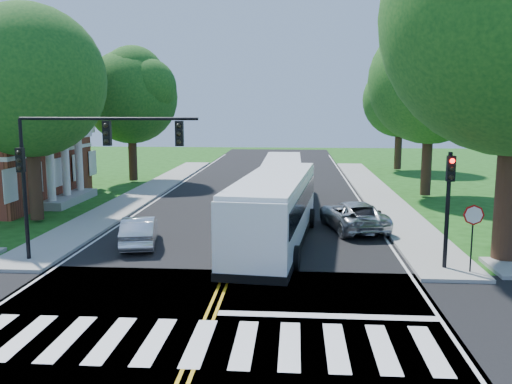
# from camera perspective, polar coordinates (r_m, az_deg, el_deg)

# --- Properties ---
(ground) EXTENTS (140.00, 140.00, 0.00)m
(ground) POSITION_cam_1_polar(r_m,az_deg,el_deg) (15.44, -5.65, -14.75)
(ground) COLOR #174110
(ground) RESTS_ON ground
(road) EXTENTS (14.00, 96.00, 0.01)m
(road) POSITION_cam_1_polar(r_m,az_deg,el_deg) (32.61, -0.25, -2.00)
(road) COLOR black
(road) RESTS_ON ground
(cross_road) EXTENTS (60.00, 12.00, 0.01)m
(cross_road) POSITION_cam_1_polar(r_m,az_deg,el_deg) (15.43, -5.65, -14.73)
(cross_road) COLOR black
(cross_road) RESTS_ON ground
(center_line) EXTENTS (0.36, 70.00, 0.01)m
(center_line) POSITION_cam_1_polar(r_m,az_deg,el_deg) (36.53, 0.23, -0.80)
(center_line) COLOR gold
(center_line) RESTS_ON road
(edge_line_w) EXTENTS (0.12, 70.00, 0.01)m
(edge_line_w) POSITION_cam_1_polar(r_m,az_deg,el_deg) (37.61, -10.16, -0.66)
(edge_line_w) COLOR silver
(edge_line_w) RESTS_ON road
(edge_line_e) EXTENTS (0.12, 70.00, 0.01)m
(edge_line_e) POSITION_cam_1_polar(r_m,az_deg,el_deg) (36.70, 10.89, -0.92)
(edge_line_e) COLOR silver
(edge_line_e) RESTS_ON road
(crosswalk) EXTENTS (12.60, 3.00, 0.01)m
(crosswalk) POSITION_cam_1_polar(r_m,az_deg,el_deg) (14.98, -5.99, -15.45)
(crosswalk) COLOR silver
(crosswalk) RESTS_ON road
(stop_bar) EXTENTS (6.60, 0.40, 0.01)m
(stop_bar) POSITION_cam_1_polar(r_m,az_deg,el_deg) (16.73, 7.53, -12.80)
(stop_bar) COLOR silver
(stop_bar) RESTS_ON road
(sidewalk_nw) EXTENTS (2.60, 40.00, 0.15)m
(sidewalk_nw) POSITION_cam_1_polar(r_m,az_deg,el_deg) (40.85, -11.16, 0.15)
(sidewalk_nw) COLOR gray
(sidewalk_nw) RESTS_ON ground
(sidewalk_ne) EXTENTS (2.60, 40.00, 0.15)m
(sidewalk_ne) POSITION_cam_1_polar(r_m,az_deg,el_deg) (39.82, 12.54, -0.12)
(sidewalk_ne) COLOR gray
(sidewalk_ne) RESTS_ON ground
(tree_west_near) EXTENTS (8.00, 8.00, 11.40)m
(tree_west_near) POSITION_cam_1_polar(r_m,az_deg,el_deg) (31.26, -22.81, 10.70)
(tree_west_near) COLOR #361D15
(tree_west_near) RESTS_ON ground
(tree_west_far) EXTENTS (7.60, 7.60, 10.67)m
(tree_west_far) POSITION_cam_1_polar(r_m,az_deg,el_deg) (45.95, -13.05, 9.71)
(tree_west_far) COLOR #361D15
(tree_west_far) RESTS_ON ground
(tree_east_mid) EXTENTS (8.40, 8.40, 11.93)m
(tree_east_mid) POSITION_cam_1_polar(r_m,az_deg,el_deg) (39.01, 17.89, 10.96)
(tree_east_mid) COLOR #361D15
(tree_east_mid) RESTS_ON ground
(tree_east_far) EXTENTS (7.20, 7.20, 10.34)m
(tree_east_far) POSITION_cam_1_polar(r_m,az_deg,el_deg) (54.84, 14.93, 9.34)
(tree_east_far) COLOR #361D15
(tree_east_far) RESTS_ON ground
(signal_nw) EXTENTS (7.15, 0.46, 5.66)m
(signal_nw) POSITION_cam_1_polar(r_m,az_deg,el_deg) (22.07, -18.08, 3.79)
(signal_nw) COLOR black
(signal_nw) RESTS_ON ground
(signal_ne) EXTENTS (0.30, 0.46, 4.40)m
(signal_ne) POSITION_cam_1_polar(r_m,az_deg,el_deg) (21.38, 19.62, -0.26)
(signal_ne) COLOR black
(signal_ne) RESTS_ON ground
(stop_sign) EXTENTS (0.76, 0.08, 2.53)m
(stop_sign) POSITION_cam_1_polar(r_m,az_deg,el_deg) (21.34, 21.89, -2.96)
(stop_sign) COLOR black
(stop_sign) RESTS_ON ground
(bus_lead) EXTENTS (3.90, 12.43, 3.16)m
(bus_lead) POSITION_cam_1_polar(r_m,az_deg,el_deg) (24.25, 1.96, -1.79)
(bus_lead) COLOR silver
(bus_lead) RESTS_ON road
(bus_follow) EXTENTS (2.74, 11.12, 2.87)m
(bus_follow) POSITION_cam_1_polar(r_m,az_deg,el_deg) (35.31, 2.80, 1.33)
(bus_follow) COLOR silver
(bus_follow) RESTS_ON road
(hatchback) EXTENTS (2.24, 4.29, 1.35)m
(hatchback) POSITION_cam_1_polar(r_m,az_deg,el_deg) (24.90, -12.18, -4.05)
(hatchback) COLOR silver
(hatchback) RESTS_ON road
(suv) EXTENTS (3.53, 5.69, 1.47)m
(suv) POSITION_cam_1_polar(r_m,az_deg,el_deg) (27.95, 10.15, -2.44)
(suv) COLOR silver
(suv) RESTS_ON road
(dark_sedan) EXTENTS (2.72, 4.87, 1.33)m
(dark_sedan) POSITION_cam_1_polar(r_m,az_deg,el_deg) (27.98, 11.05, -2.60)
(dark_sedan) COLOR black
(dark_sedan) RESTS_ON road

